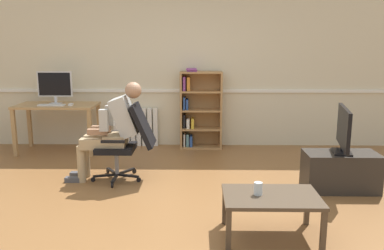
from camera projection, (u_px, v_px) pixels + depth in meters
ground_plane at (177, 205)px, 4.26m from camera, size 18.00×18.00×0.00m
back_wall at (185, 64)px, 6.59m from camera, size 12.00×0.13×2.70m
computer_desk at (57, 111)px, 6.27m from camera, size 1.23×0.64×0.76m
imac_monitor at (55, 85)px, 6.27m from camera, size 0.54×0.14×0.51m
keyboard at (52, 105)px, 6.11m from camera, size 0.40×0.12×0.02m
computer_mouse at (71, 105)px, 6.13m from camera, size 0.06×0.10×0.03m
bookshelf at (198, 110)px, 6.53m from camera, size 0.68×0.29×1.30m
radiator at (136, 127)px, 6.70m from camera, size 0.73×0.08×0.64m
office_chair at (128, 139)px, 4.97m from camera, size 0.80×0.61×0.97m
person_seated at (113, 129)px, 4.95m from camera, size 0.96×0.40×1.23m
tv_stand at (340, 171)px, 4.68m from camera, size 0.83×0.42×0.45m
tv_screen at (344, 129)px, 4.58m from camera, size 0.26×0.80×0.52m
coffee_table at (271, 200)px, 3.51m from camera, size 0.84×0.57×0.39m
drinking_glass at (258, 189)px, 3.50m from camera, size 0.07×0.07×0.11m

